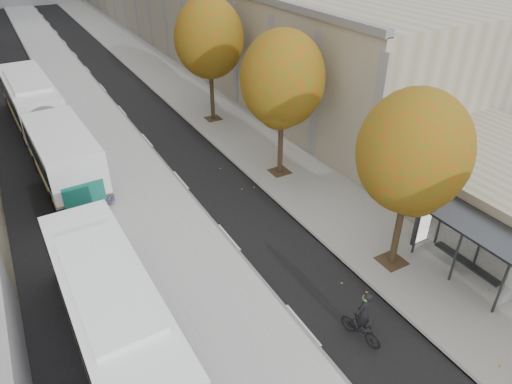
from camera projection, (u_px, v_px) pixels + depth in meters
bus_platform at (95, 120)px, 32.59m from camera, size 4.25×150.00×0.15m
sidewalk at (198, 101)px, 35.96m from camera, size 4.75×150.00×0.08m
bus_shelter at (477, 232)px, 17.67m from camera, size 1.90×4.40×2.53m
tree_c at (413, 152)px, 16.70m from camera, size 4.20×4.20×7.28m
tree_d at (282, 79)px, 23.26m from camera, size 4.40×4.40×7.60m
tree_e at (209, 38)px, 29.81m from camera, size 4.60×4.60×7.92m
bus_far at (44, 121)px, 28.32m from camera, size 3.59×18.71×3.10m
cyclist at (362, 322)px, 15.58m from camera, size 0.85×1.75×2.15m
distant_car at (22, 79)px, 38.42m from camera, size 2.41×4.56×1.48m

